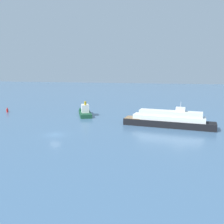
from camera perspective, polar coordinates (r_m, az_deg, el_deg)
The scene contains 5 objects.
ground_plane at distance 60.46m, azimuth -13.25°, elevation -5.17°, with size 400.00×400.00×0.00m, color #476B8E.
white_riverboat at distance 68.02m, azimuth 13.07°, elevation -1.79°, with size 24.75×7.63×6.90m.
tugboat at distance 82.19m, azimuth -6.32°, elevation 0.04°, with size 7.39×10.92×5.02m.
fishing_skiff at distance 84.08m, azimuth 11.42°, elevation -0.57°, with size 4.56×5.00×0.99m.
channel_buoy_red at distance 95.60m, azimuth -23.26°, elevation 0.42°, with size 0.70×0.70×1.90m.
Camera 1 is at (25.27, -52.58, 15.87)m, focal length 39.15 mm.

